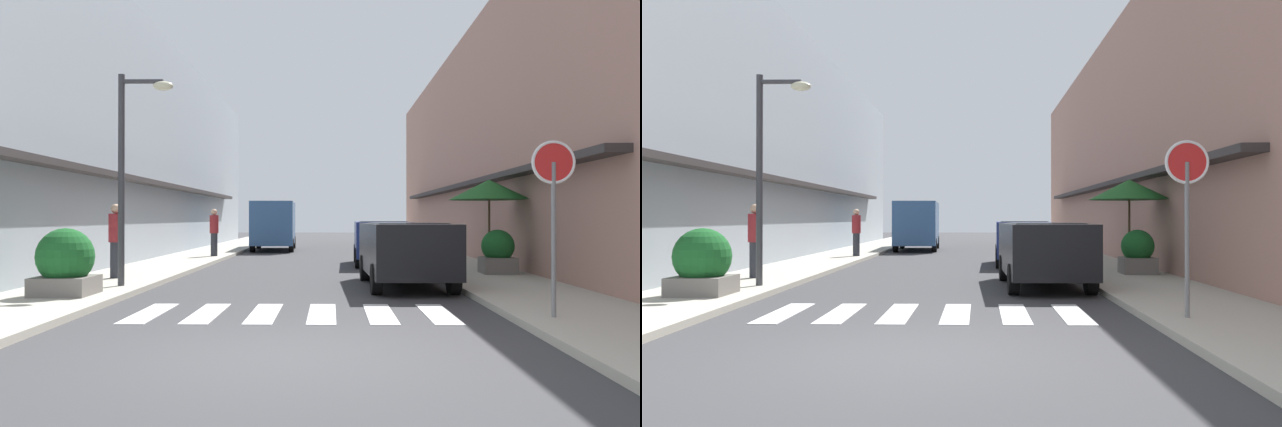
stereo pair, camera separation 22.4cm
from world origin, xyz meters
The scene contains 17 objects.
ground_plane centered at (0.00, 16.28, 0.00)m, with size 89.54×89.54×0.00m, color #38383A.
sidewalk_left centered at (-4.61, 16.28, 0.06)m, with size 2.50×56.98×0.12m, color #ADA899.
sidewalk_right centered at (4.61, 16.28, 0.06)m, with size 2.50×56.98×0.12m, color #ADA899.
building_row_left centered at (-8.35, 17.31, 4.36)m, with size 5.50×38.63×8.73m.
building_row_right centered at (8.35, 17.31, 4.39)m, with size 5.50×38.63×8.79m.
crosswalk centered at (0.00, 3.19, 0.01)m, with size 5.20×2.20×0.01m.
parked_car_near centered at (2.31, 7.23, 0.92)m, with size 1.91×4.52×1.47m.
parked_car_mid centered at (2.31, 13.87, 0.92)m, with size 1.88×4.16×1.47m.
delivery_van centered at (-2.16, 23.52, 1.41)m, with size 2.15×5.46×2.37m.
round_street_sign centered at (3.91, 2.17, 2.12)m, with size 0.65×0.07×2.61m.
street_lamp centered at (-3.69, 6.32, 2.96)m, with size 1.19×0.28×4.56m.
cafe_umbrella centered at (4.94, 10.10, 2.34)m, with size 2.19×2.19×2.51m.
planter_corner centered at (-4.42, 4.69, 0.72)m, with size 1.08×1.08×1.27m.
planter_midblock centered at (5.01, 9.46, 0.67)m, with size 0.86×0.86×1.15m.
planter_far centered at (4.34, 14.14, 0.60)m, with size 0.86×0.86×1.06m.
pedestrian_walking_near centered at (-4.62, 8.05, 1.07)m, with size 0.34×0.34×1.80m.
pedestrian_walking_far centered at (-3.86, 16.89, 1.08)m, with size 0.34×0.34×1.80m.
Camera 2 is at (0.85, -7.17, 1.58)m, focal length 35.37 mm.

